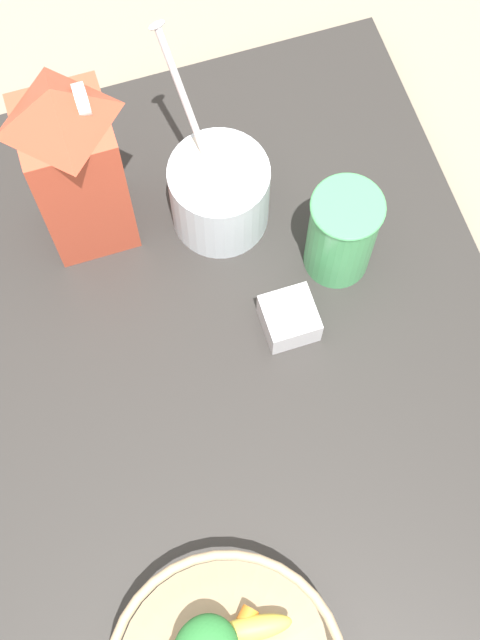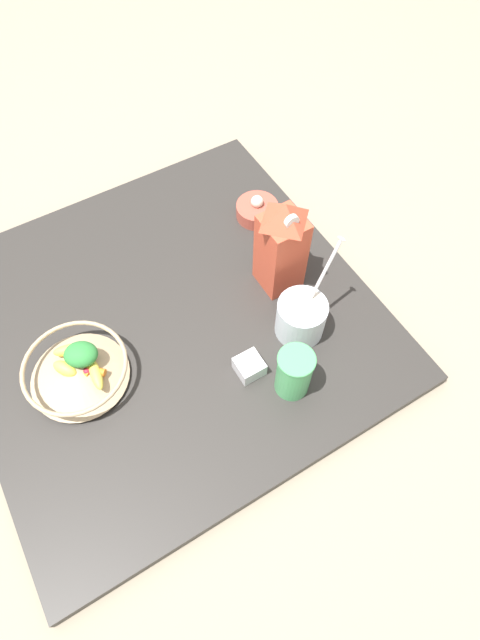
# 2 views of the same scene
# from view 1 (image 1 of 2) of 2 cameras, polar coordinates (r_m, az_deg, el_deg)

# --- Properties ---
(ground_plane) EXTENTS (6.00, 6.00, 0.00)m
(ground_plane) POSITION_cam_1_polar(r_m,az_deg,el_deg) (1.03, -7.53, -9.19)
(ground_plane) COLOR gray
(countertop) EXTENTS (0.95, 0.95, 0.03)m
(countertop) POSITION_cam_1_polar(r_m,az_deg,el_deg) (1.01, -7.64, -9.01)
(countertop) COLOR #2D2B28
(countertop) RESTS_ON ground_plane
(milk_carton) EXTENTS (0.09, 0.09, 0.27)m
(milk_carton) POSITION_cam_1_polar(r_m,az_deg,el_deg) (0.98, -10.55, 9.77)
(milk_carton) COLOR #CC4C33
(milk_carton) RESTS_ON countertop
(yogurt_tub) EXTENTS (0.17, 0.12, 0.25)m
(yogurt_tub) POSITION_cam_1_polar(r_m,az_deg,el_deg) (1.04, -1.34, 8.22)
(yogurt_tub) COLOR silver
(yogurt_tub) RESTS_ON countertop
(drinking_cup) EXTENTS (0.08, 0.08, 0.13)m
(drinking_cup) POSITION_cam_1_polar(r_m,az_deg,el_deg) (1.01, 6.54, 5.58)
(drinking_cup) COLOR #4CB266
(drinking_cup) RESTS_ON countertop
(spice_jar) EXTENTS (0.06, 0.06, 0.04)m
(spice_jar) POSITION_cam_1_polar(r_m,az_deg,el_deg) (1.01, 3.16, 0.07)
(spice_jar) COLOR silver
(spice_jar) RESTS_ON countertop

